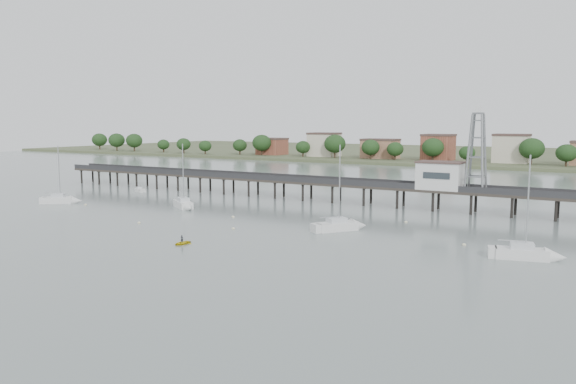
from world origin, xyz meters
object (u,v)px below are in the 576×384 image
object	(u,v)px
sailboat_d	(533,254)
yellow_dinghy	(182,244)
pier	(322,183)
sailboat_c	(344,226)
sailboat_a	(64,200)
white_tender	(140,190)
sailboat_b	(185,205)
lattice_tower	(477,153)

from	to	relation	value
sailboat_d	yellow_dinghy	bearing A→B (deg)	-174.45
pier	sailboat_c	bearing A→B (deg)	-56.42
sailboat_d	yellow_dinghy	distance (m)	45.04
sailboat_a	white_tender	size ratio (longest dim) A/B	3.43
white_tender	yellow_dinghy	size ratio (longest dim) A/B	1.36
sailboat_c	sailboat_b	bearing A→B (deg)	119.75
sailboat_a	white_tender	xyz separation A→B (m)	(-0.45, 21.71, -0.24)
sailboat_c	pier	bearing A→B (deg)	69.74
sailboat_a	sailboat_b	bearing A→B (deg)	-20.02
lattice_tower	sailboat_d	bearing A→B (deg)	-66.64
sailboat_b	yellow_dinghy	xyz separation A→B (m)	(20.86, -24.66, -0.64)
yellow_dinghy	sailboat_c	bearing A→B (deg)	61.15
sailboat_d	sailboat_a	world-z (taller)	sailboat_d
sailboat_b	sailboat_c	distance (m)	35.85
sailboat_d	sailboat_a	distance (m)	89.73
sailboat_c	yellow_dinghy	distance (m)	25.40
lattice_tower	white_tender	distance (m)	77.30
pier	sailboat_a	distance (m)	53.42
lattice_tower	sailboat_b	world-z (taller)	lattice_tower
sailboat_a	lattice_tower	bearing A→B (deg)	-13.35
sailboat_b	sailboat_d	distance (m)	64.02
pier	sailboat_a	xyz separation A→B (m)	(-44.17, -29.88, -3.15)
sailboat_a	pier	bearing A→B (deg)	-0.82
sailboat_c	white_tender	xyz separation A→B (m)	(-62.46, 18.69, -0.24)
sailboat_b	sailboat_a	xyz separation A→B (m)	(-26.39, -7.02, 0.00)
sailboat_b	white_tender	xyz separation A→B (m)	(-26.84, 14.70, -0.24)
sailboat_b	sailboat_a	world-z (taller)	sailboat_b
sailboat_a	yellow_dinghy	world-z (taller)	sailboat_a
pier	sailboat_d	bearing A→B (deg)	-35.49
pier	sailboat_a	size ratio (longest dim) A/B	12.07
sailboat_b	sailboat_c	xyz separation A→B (m)	(35.62, -4.00, -0.00)
lattice_tower	sailboat_c	size ratio (longest dim) A/B	1.11
sailboat_d	white_tender	bearing A→B (deg)	150.92
pier	lattice_tower	world-z (taller)	lattice_tower
sailboat_d	lattice_tower	bearing A→B (deg)	99.36
lattice_tower	white_tender	xyz separation A→B (m)	(-76.12, -8.17, -10.70)
pier	white_tender	bearing A→B (deg)	-169.62
pier	white_tender	size ratio (longest dim) A/B	41.35
sailboat_a	white_tender	world-z (taller)	sailboat_a
yellow_dinghy	white_tender	bearing A→B (deg)	147.17
pier	sailboat_b	size ratio (longest dim) A/B	11.42
sailboat_c	yellow_dinghy	xyz separation A→B (m)	(-14.76, -20.66, -0.64)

